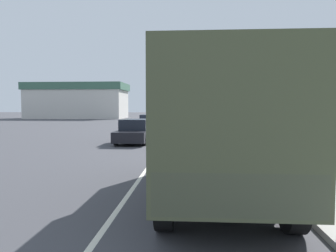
# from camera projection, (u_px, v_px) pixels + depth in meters

# --- Properties ---
(ground_plane) EXTENTS (180.00, 180.00, 0.00)m
(ground_plane) POSITION_uv_depth(u_px,v_px,m) (177.00, 126.00, 35.34)
(ground_plane) COLOR #424247
(lane_centre_stripe) EXTENTS (0.12, 120.00, 0.00)m
(lane_centre_stripe) POSITION_uv_depth(u_px,v_px,m) (177.00, 126.00, 35.34)
(lane_centre_stripe) COLOR silver
(lane_centre_stripe) RESTS_ON ground
(sidewalk_right) EXTENTS (1.80, 120.00, 0.12)m
(sidewalk_right) POSITION_uv_depth(u_px,v_px,m) (219.00, 126.00, 35.02)
(sidewalk_right) COLOR #ADAAA3
(sidewalk_right) RESTS_ON ground
(grass_strip_right) EXTENTS (7.00, 120.00, 0.02)m
(grass_strip_right) POSITION_uv_depth(u_px,v_px,m) (261.00, 127.00, 34.71)
(grass_strip_right) COLOR #56843D
(grass_strip_right) RESTS_ON ground
(military_truck) EXTENTS (2.43, 6.97, 3.08)m
(military_truck) POSITION_uv_depth(u_px,v_px,m) (218.00, 123.00, 7.56)
(military_truck) COLOR #474C38
(military_truck) RESTS_ON ground
(car_nearest_ahead) EXTENTS (1.75, 4.51, 1.38)m
(car_nearest_ahead) POSITION_uv_depth(u_px,v_px,m) (135.00, 132.00, 19.24)
(car_nearest_ahead) COLOR black
(car_nearest_ahead) RESTS_ON ground
(car_second_ahead) EXTENTS (1.95, 3.98, 1.45)m
(car_second_ahead) POSITION_uv_depth(u_px,v_px,m) (151.00, 124.00, 27.62)
(car_second_ahead) COLOR silver
(car_second_ahead) RESTS_ON ground
(car_third_ahead) EXTENTS (1.88, 4.82, 1.70)m
(car_third_ahead) POSITION_uv_depth(u_px,v_px,m) (194.00, 117.00, 42.99)
(car_third_ahead) COLOR #B7BABF
(car_third_ahead) RESTS_ON ground
(car_fourth_ahead) EXTENTS (1.89, 4.90, 1.65)m
(car_fourth_ahead) POSITION_uv_depth(u_px,v_px,m) (170.00, 115.00, 56.09)
(car_fourth_ahead) COLOR navy
(car_fourth_ahead) RESTS_ON ground
(pickup_truck) EXTENTS (2.04, 5.23, 1.89)m
(pickup_truck) POSITION_uv_depth(u_px,v_px,m) (328.00, 133.00, 14.92)
(pickup_truck) COLOR black
(pickup_truck) RESTS_ON grass_strip_right
(building_distant) EXTENTS (17.83, 8.72, 6.38)m
(building_distant) POSITION_uv_depth(u_px,v_px,m) (78.00, 101.00, 60.20)
(building_distant) COLOR beige
(building_distant) RESTS_ON ground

